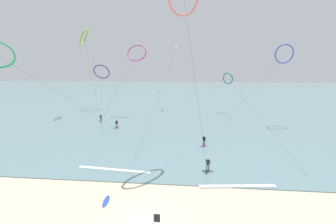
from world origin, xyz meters
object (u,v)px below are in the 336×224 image
kite_magenta (137,53)px  surfer_crimson (117,124)px  kite_navy (102,72)px  kite_cobalt (284,54)px  kite_lime (84,37)px  surfer_charcoal (208,165)px  surfer_violet (204,141)px  kite_ivory (175,52)px  surfer_amber (101,118)px  kite_teal (228,79)px  surfboard_spare (106,201)px

kite_magenta → surfer_crimson: bearing=-87.7°
kite_navy → kite_magenta: 15.36m
kite_cobalt → kite_lime: 50.56m
kite_navy → kite_cobalt: kite_cobalt is taller
surfer_charcoal → surfer_violet: size_ratio=1.00×
surfer_charcoal → kite_ivory: kite_ivory is taller
surfer_amber → kite_lime: (-8.13, 11.29, 19.99)m
kite_teal → kite_lime: 41.57m
surfer_violet → kite_magenta: size_ratio=0.09×
kite_lime → kite_teal: bearing=84.6°
kite_magenta → surfboard_spare: 47.64m
kite_ivory → surfboard_spare: 58.12m
kite_cobalt → kite_ivory: bearing=-42.3°
kite_magenta → surfboard_spare: size_ratio=9.69×
surfer_amber → kite_cobalt: 44.47m
surfer_amber → kite_lime: bearing=92.3°
surfer_crimson → kite_teal: kite_teal is taller
kite_cobalt → kite_lime: kite_lime is taller
kite_ivory → kite_navy: bearing=-90.5°
surfer_violet → kite_teal: kite_teal is taller
surfer_violet → kite_teal: 33.99m
kite_teal → kite_cobalt: kite_cobalt is taller
kite_ivory → kite_lime: 27.14m
surfer_violet → surfer_amber: same height
surfer_charcoal → kite_cobalt: (18.76, 29.02, 14.70)m
surfer_amber → kite_cobalt: (41.72, 4.65, 14.70)m
kite_teal → kite_cobalt: (10.19, -11.94, 6.01)m
kite_lime → surfboard_spare: bearing=13.4°
surfer_violet → kite_cobalt: 30.93m
surfer_violet → kite_lime: (-31.19, 26.45, 19.99)m
kite_ivory → surfboard_spare: (-2.62, -55.36, -17.52)m
kite_navy → kite_lime: 12.37m
surfer_amber → surfboard_spare: size_ratio=0.87×
surfer_amber → kite_navy: bearing=76.2°
surfboard_spare → surfer_amber: bearing=112.6°
surfer_crimson → kite_cobalt: size_ratio=0.08×
surfer_amber → kite_navy: 22.97m
surfer_charcoal → kite_navy: (-29.81, 43.57, 10.57)m
surfboard_spare → kite_ivory: bearing=87.3°
kite_navy → kite_lime: size_ratio=0.90×
surfer_crimson → surfboard_spare: size_ratio=0.87×
kite_navy → kite_cobalt: size_ratio=0.99×
surfer_charcoal → kite_magenta: size_ratio=0.09×
kite_ivory → kite_magenta: size_ratio=2.54×
surfer_charcoal → kite_lime: bearing=-75.7°
surfer_charcoal → kite_cobalt: 37.55m
kite_teal → kite_magenta: kite_magenta is taller
surfer_amber → kite_lime: 24.35m
kite_teal → kite_lime: size_ratio=1.87×
kite_ivory → surfer_violet: bearing=-1.5°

